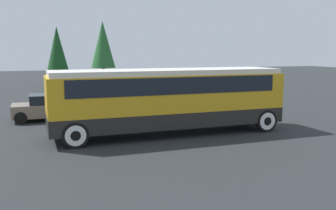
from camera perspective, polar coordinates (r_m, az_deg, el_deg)
name	(u,v)px	position (r m, az deg, el deg)	size (l,w,h in m)	color
ground_plane	(168,133)	(16.91, 0.00, -4.36)	(120.00, 120.00, 0.00)	#26282B
tour_bus	(170,95)	(16.65, 0.31, 1.53)	(10.39, 2.68, 2.89)	black
parked_car_near	(55,107)	(21.12, -16.80, -0.27)	(4.49, 1.83, 1.39)	#7A6B5B
parked_car_mid	(76,99)	(24.26, -13.81, 0.97)	(4.52, 1.89, 1.47)	#BCBCC1
tree_left	(57,49)	(41.04, -16.54, 8.22)	(2.19, 2.19, 6.22)	brown
tree_center	(103,45)	(37.65, -9.90, 9.05)	(2.36, 2.36, 6.61)	brown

